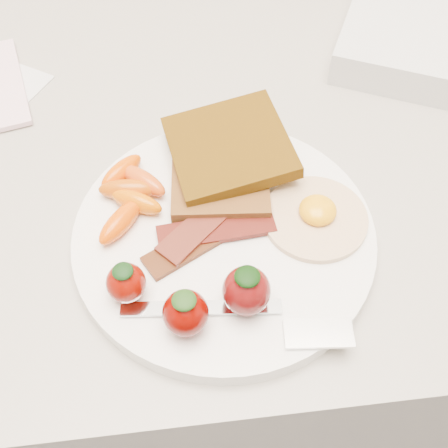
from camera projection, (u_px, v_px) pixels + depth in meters
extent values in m
cube|color=gray|center=(200.00, 324.00, 0.96)|extent=(2.00, 0.60, 0.90)
cylinder|color=white|center=(224.00, 236.00, 0.51)|extent=(0.27, 0.27, 0.02)
cube|color=#4D2710|center=(220.00, 180.00, 0.52)|extent=(0.10, 0.10, 0.01)
cube|color=#321E04|center=(229.00, 147.00, 0.53)|extent=(0.13, 0.12, 0.03)
cylinder|color=#F5EEC9|center=(315.00, 218.00, 0.50)|extent=(0.12, 0.12, 0.01)
ellipsoid|color=#FAA40B|center=(318.00, 210.00, 0.50)|extent=(0.04, 0.04, 0.02)
cube|color=#32150B|center=(199.00, 240.00, 0.49)|extent=(0.10, 0.07, 0.00)
cube|color=black|center=(216.00, 230.00, 0.49)|extent=(0.11, 0.03, 0.00)
cube|color=black|center=(206.00, 220.00, 0.50)|extent=(0.09, 0.09, 0.00)
ellipsoid|color=#B84B05|center=(128.00, 189.00, 0.51)|extent=(0.06, 0.02, 0.02)
ellipsoid|color=#DB6100|center=(137.00, 202.00, 0.51)|extent=(0.05, 0.04, 0.02)
ellipsoid|color=#DE4B00|center=(120.00, 222.00, 0.49)|extent=(0.05, 0.05, 0.02)
ellipsoid|color=#D14D12|center=(143.00, 181.00, 0.52)|extent=(0.05, 0.05, 0.02)
ellipsoid|color=#E04E00|center=(121.00, 172.00, 0.53)|extent=(0.05, 0.05, 0.02)
ellipsoid|color=#6A0901|center=(126.00, 283.00, 0.45)|extent=(0.03, 0.03, 0.04)
ellipsoid|color=black|center=(123.00, 271.00, 0.43)|extent=(0.02, 0.02, 0.01)
ellipsoid|color=#580400|center=(186.00, 313.00, 0.43)|extent=(0.04, 0.04, 0.04)
ellipsoid|color=#19380F|center=(184.00, 300.00, 0.41)|extent=(0.02, 0.02, 0.01)
ellipsoid|color=#550A0A|center=(246.00, 291.00, 0.44)|extent=(0.04, 0.04, 0.04)
ellipsoid|color=black|center=(247.00, 276.00, 0.42)|extent=(0.02, 0.02, 0.01)
cube|color=silver|center=(201.00, 308.00, 0.45)|extent=(0.13, 0.02, 0.00)
cube|color=white|center=(319.00, 333.00, 0.44)|extent=(0.06, 0.03, 0.00)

